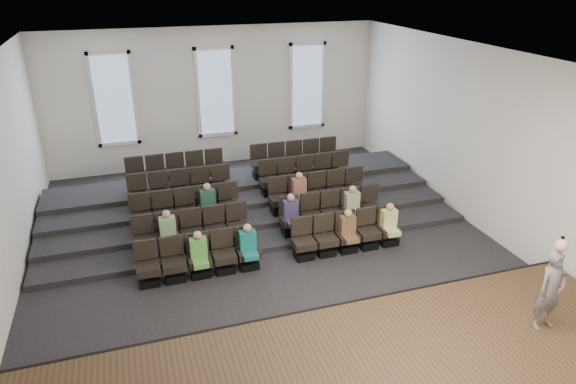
# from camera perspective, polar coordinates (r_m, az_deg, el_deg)

# --- Properties ---
(ground) EXTENTS (14.00, 14.00, 0.00)m
(ground) POSITION_cam_1_polar(r_m,az_deg,el_deg) (13.59, -1.99, -6.56)
(ground) COLOR black
(ground) RESTS_ON ground
(ceiling) EXTENTS (12.00, 14.00, 0.02)m
(ceiling) POSITION_cam_1_polar(r_m,az_deg,el_deg) (11.87, -2.34, 14.80)
(ceiling) COLOR white
(ceiling) RESTS_ON ground
(wall_back) EXTENTS (12.00, 0.04, 5.00)m
(wall_back) POSITION_cam_1_polar(r_m,az_deg,el_deg) (19.09, -8.04, 10.36)
(wall_back) COLOR white
(wall_back) RESTS_ON ground
(wall_front) EXTENTS (12.00, 0.04, 5.00)m
(wall_front) POSITION_cam_1_polar(r_m,az_deg,el_deg) (6.87, 14.84, -16.57)
(wall_front) COLOR white
(wall_front) RESTS_ON ground
(wall_right) EXTENTS (0.04, 14.00, 5.00)m
(wall_right) POSITION_cam_1_polar(r_m,az_deg,el_deg) (15.19, 20.36, 5.60)
(wall_right) COLOR white
(wall_right) RESTS_ON ground
(stage) EXTENTS (11.80, 3.60, 0.50)m
(stage) POSITION_cam_1_polar(r_m,az_deg,el_deg) (9.60, 7.00, -20.00)
(stage) COLOR #47321E
(stage) RESTS_ON ground
(stage_lip) EXTENTS (11.80, 0.06, 0.52)m
(stage_lip) POSITION_cam_1_polar(r_m,az_deg,el_deg) (10.82, 3.02, -13.91)
(stage_lip) COLOR black
(stage_lip) RESTS_ON ground
(risers) EXTENTS (11.80, 4.80, 0.60)m
(risers) POSITION_cam_1_polar(r_m,az_deg,el_deg) (16.24, -5.10, -0.54)
(risers) COLOR black
(risers) RESTS_ON ground
(seating_rows) EXTENTS (6.80, 4.70, 1.67)m
(seating_rows) POSITION_cam_1_polar(r_m,az_deg,el_deg) (14.59, -3.70, -1.32)
(seating_rows) COLOR black
(seating_rows) RESTS_ON ground
(windows) EXTENTS (8.44, 0.10, 3.24)m
(windows) POSITION_cam_1_polar(r_m,az_deg,el_deg) (18.98, -8.04, 10.90)
(windows) COLOR white
(windows) RESTS_ON wall_back
(audience) EXTENTS (6.05, 2.64, 1.10)m
(audience) POSITION_cam_1_polar(r_m,az_deg,el_deg) (13.48, -0.88, -2.96)
(audience) COLOR #57A341
(audience) RESTS_ON seating_rows
(speaker) EXTENTS (0.61, 0.41, 1.63)m
(speaker) POSITION_cam_1_polar(r_m,az_deg,el_deg) (10.92, 27.16, -9.69)
(speaker) COLOR #615E5C
(speaker) RESTS_ON stage
(mic_stand) EXTENTS (0.28, 0.28, 1.65)m
(mic_stand) POSITION_cam_1_polar(r_m,az_deg,el_deg) (11.67, 27.16, -9.38)
(mic_stand) COLOR black
(mic_stand) RESTS_ON stage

